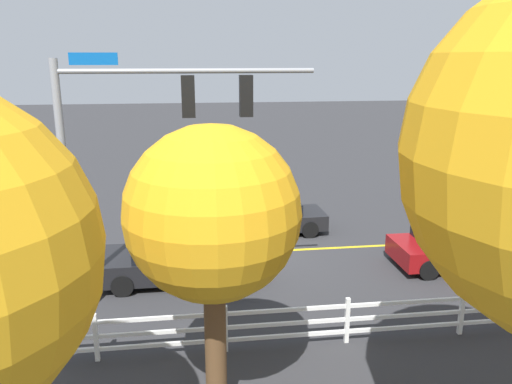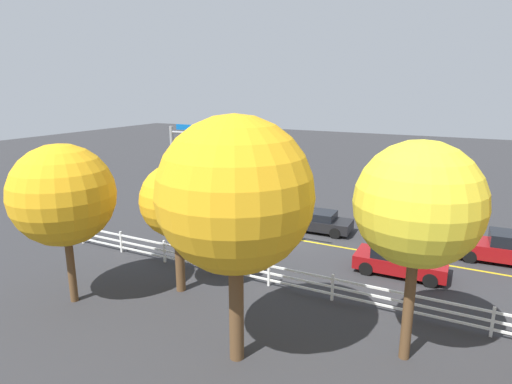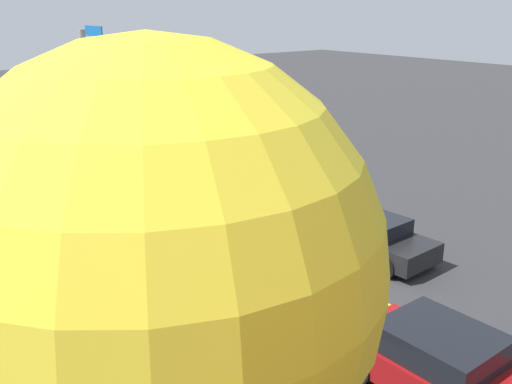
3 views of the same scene
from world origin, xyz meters
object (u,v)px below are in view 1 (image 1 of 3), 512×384
at_px(car_0, 456,246).
at_px(car_1, 267,217).
at_px(car_3, 178,259).
at_px(car_2, 511,206).
at_px(tree_3, 213,215).

distance_m(car_0, car_1, 6.86).
bearing_deg(car_3, car_1, 49.14).
distance_m(car_2, car_3, 13.91).
distance_m(car_1, tree_3, 10.90).
distance_m(car_0, car_2, 5.87).
height_order(car_3, tree_3, tree_3).
relative_size(car_2, tree_3, 0.81).
relative_size(car_1, tree_3, 0.82).
bearing_deg(car_0, car_2, 40.03).
relative_size(car_3, tree_3, 0.85).
distance_m(car_0, car_3, 8.94).
bearing_deg(car_1, car_3, 47.02).
height_order(car_2, tree_3, tree_3).
xyz_separation_m(car_3, tree_3, (-0.83, 6.19, 3.30)).
bearing_deg(tree_3, car_2, -141.85).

